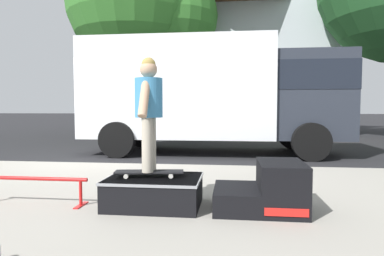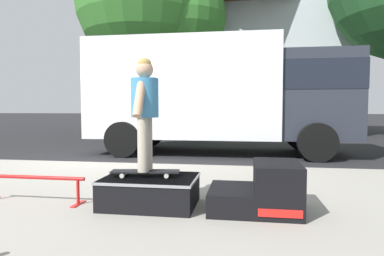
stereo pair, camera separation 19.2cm
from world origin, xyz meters
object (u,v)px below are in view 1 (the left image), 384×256
Objects in this scene: grind_rail at (34,184)px; street_tree_main at (144,5)px; box_truck at (215,91)px; kicker_ramp at (267,190)px; skateboard at (149,172)px; skate_box at (154,190)px; skater_kid at (149,105)px.

street_tree_main reaches higher than grind_rail.
box_truck reaches higher than grind_rail.
kicker_ramp is 1.33m from skateboard.
box_truck is (0.40, 5.56, 1.40)m from skate_box.
skater_kid is 0.19× the size of box_truck.
street_tree_main reaches higher than skater_kid.
grind_rail is 1.36m from skateboard.
street_tree_main is (-2.92, 10.73, 5.38)m from skate_box.
skate_box is 0.81× the size of grind_rail.
skate_box is at bearing -8.40° from skateboard.
skate_box is at bearing -74.76° from street_tree_main.
skater_kid is 11.94m from street_tree_main.
street_tree_main is (-1.51, 10.82, 5.33)m from grind_rail.
street_tree_main is (-4.18, 10.73, 5.34)m from kicker_ramp.
box_truck is (1.81, 5.65, 1.34)m from grind_rail.
street_tree_main is at bearing 105.24° from skate_box.
kicker_ramp is 1.21× the size of skateboard.
kicker_ramp is at bearing 1.94° from grind_rail.
skater_kid reaches higher than skateboard.
skate_box is 1.33× the size of skateboard.
street_tree_main is (-2.86, 10.72, 5.17)m from skateboard.
skate_box is 0.12× the size of street_tree_main.
skateboard reaches higher than skate_box.
skate_box is 1.41m from grind_rail.
grind_rail is at bearing -82.04° from street_tree_main.
skater_kid is at bearing -94.74° from box_truck.
skateboard is 0.77m from skater_kid.
street_tree_main is at bearing 97.96° from grind_rail.
skater_kid reaches higher than kicker_ramp.
kicker_ramp reaches higher than skateboard.
grind_rail is 0.15× the size of street_tree_main.
skateboard is (-1.32, 0.01, 0.17)m from kicker_ramp.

